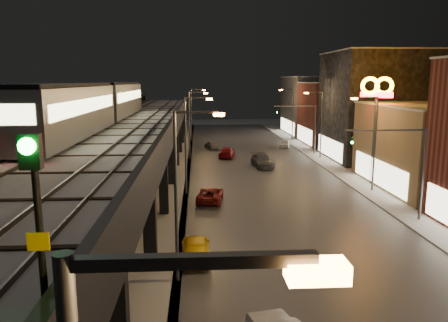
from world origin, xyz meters
name	(u,v)px	position (x,y,z in m)	size (l,w,h in m)	color
road_surface	(267,183)	(7.50, 35.00, 0.03)	(17.00, 120.00, 0.06)	#46474D
sidewalk_right	(362,181)	(17.50, 35.00, 0.07)	(4.00, 120.00, 0.14)	#9FA1A8
under_viaduct_pavement	(135,184)	(-6.00, 35.00, 0.03)	(11.00, 120.00, 0.06)	#9FA1A8
elevated_viaduct	(128,134)	(-6.00, 31.84, 5.62)	(9.00, 100.00, 6.30)	black
viaduct_trackbed	(128,125)	(-6.01, 31.97, 6.39)	(8.40, 100.00, 0.32)	#B2B7C1
viaduct_parapet_streetside	(175,120)	(-1.65, 32.00, 6.85)	(0.30, 100.00, 1.10)	black
viaduct_parapet_far	(80,120)	(-10.35, 32.00, 6.85)	(0.30, 100.00, 1.10)	black
building_c	(441,147)	(23.99, 32.00, 4.08)	(12.20, 15.20, 8.16)	olive
building_d	(376,106)	(23.99, 48.00, 7.08)	(12.20, 13.20, 14.16)	black
building_e	(341,113)	(23.99, 62.00, 5.08)	(12.20, 12.20, 10.16)	maroon
building_f	(318,106)	(23.99, 76.00, 5.58)	(12.20, 16.20, 11.16)	#444446
streetlight_left_1	(181,185)	(-0.43, 13.00, 5.24)	(2.57, 0.28, 9.00)	#38383A
streetlight_left_2	(188,138)	(-0.43, 31.00, 5.24)	(2.57, 0.28, 9.00)	#38383A
streetlight_right_2	(372,137)	(16.73, 31.00, 5.24)	(2.56, 0.28, 9.00)	#38383A
streetlight_left_3	(191,120)	(-0.43, 49.00, 5.24)	(2.57, 0.28, 9.00)	#38383A
streetlight_right_3	(320,120)	(16.73, 49.00, 5.24)	(2.56, 0.28, 9.00)	#38383A
streetlight_left_4	(193,111)	(-0.43, 67.00, 5.24)	(2.57, 0.28, 9.00)	#38383A
streetlight_right_4	(291,111)	(16.73, 67.00, 5.24)	(2.56, 0.28, 9.00)	#38383A
traffic_light_rig_a	(408,163)	(15.84, 22.00, 4.50)	(6.10, 0.34, 7.00)	#38383A
traffic_light_rig_b	(307,123)	(15.84, 52.00, 4.50)	(6.10, 0.34, 7.00)	#38383A
subway_train	(98,103)	(-8.50, 31.59, 8.42)	(3.04, 37.29, 3.63)	gray
rail_signal	(34,190)	(-2.10, -1.81, 8.77)	(0.35, 0.43, 3.03)	black
car_taxi	(196,249)	(0.25, 15.69, 0.72)	(1.71, 4.24, 1.45)	yellow
car_mid_silver	(210,195)	(1.44, 28.15, 0.62)	(2.06, 4.46, 1.24)	maroon
car_mid_dark	(227,153)	(4.34, 50.12, 0.70)	(1.96, 4.81, 1.40)	maroon
car_far_white	(212,145)	(2.54, 57.73, 0.65)	(1.53, 3.79, 1.29)	gray
car_onc_white	(262,161)	(8.22, 43.19, 0.76)	(2.13, 5.24, 1.52)	#484D55
car_onc_red	(285,144)	(13.98, 58.24, 0.64)	(1.51, 3.74, 1.27)	white
sign_mcdonalds	(377,96)	(18.00, 33.72, 8.89)	(3.20, 0.87, 10.79)	#38383A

